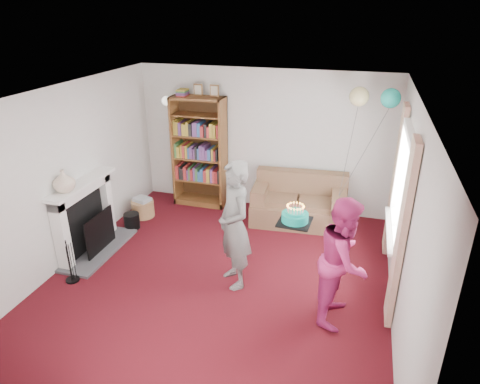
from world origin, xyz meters
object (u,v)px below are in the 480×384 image
(person_magenta, at_px, (344,260))
(birthday_cake, at_px, (295,217))
(sofa, at_px, (299,204))
(bookcase, at_px, (200,153))
(person_striped, at_px, (234,225))

(person_magenta, distance_m, birthday_cake, 0.74)
(sofa, relative_size, birthday_cake, 4.19)
(birthday_cake, bearing_deg, bookcase, 130.84)
(bookcase, distance_m, person_magenta, 3.77)
(bookcase, relative_size, birthday_cake, 5.90)
(bookcase, relative_size, sofa, 1.41)
(bookcase, xyz_separation_m, person_magenta, (2.74, -2.58, -0.20))
(sofa, bearing_deg, bookcase, 168.54)
(sofa, bearing_deg, person_magenta, -74.07)
(person_striped, height_order, person_magenta, person_striped)
(bookcase, xyz_separation_m, person_striped, (1.35, -2.29, -0.11))
(bookcase, height_order, birthday_cake, bookcase)
(sofa, xyz_separation_m, person_striped, (-0.54, -2.05, 0.55))
(bookcase, bearing_deg, birthday_cake, -49.16)
(bookcase, relative_size, person_striped, 1.28)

